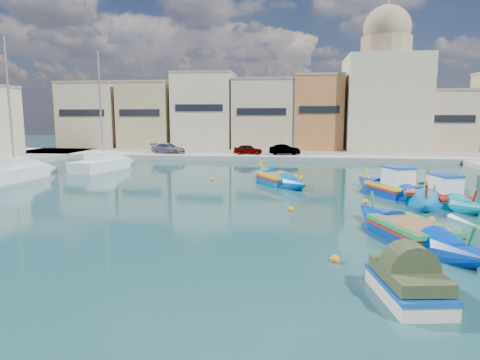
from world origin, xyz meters
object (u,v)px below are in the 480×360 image
(church_block, at_px, (384,90))
(yacht_north, at_px, (113,164))
(tender_near, at_px, (409,285))
(yacht_midnorth, at_px, (28,172))
(luzzu_turquoise_cabin, at_px, (439,197))
(luzzu_blue_cabin, at_px, (393,189))
(luzzu_cyan_mid, at_px, (426,196))
(luzzu_green, at_px, (278,180))
(luzzu_blue_south, at_px, (412,233))

(church_block, xyz_separation_m, yacht_north, (-29.10, -19.35, -7.94))
(tender_near, xyz_separation_m, yacht_midnorth, (-25.60, 20.69, 0.03))
(luzzu_turquoise_cabin, relative_size, yacht_midnorth, 0.73)
(luzzu_blue_cabin, xyz_separation_m, yacht_north, (-24.22, 10.78, 0.10))
(luzzu_blue_cabin, xyz_separation_m, yacht_midnorth, (-28.74, 4.06, 0.12))
(luzzu_blue_cabin, bearing_deg, luzzu_cyan_mid, -47.65)
(yacht_midnorth, bearing_deg, luzzu_blue_cabin, -8.04)
(tender_near, distance_m, yacht_midnorth, 32.91)
(yacht_north, bearing_deg, luzzu_green, -23.75)
(yacht_midnorth, bearing_deg, yacht_north, 56.06)
(luzzu_blue_cabin, relative_size, luzzu_cyan_mid, 0.91)
(yacht_north, distance_m, yacht_midnorth, 8.10)
(luzzu_cyan_mid, relative_size, yacht_midnorth, 0.77)
(luzzu_blue_cabin, distance_m, yacht_north, 26.51)
(tender_near, relative_size, yacht_north, 0.27)
(luzzu_cyan_mid, xyz_separation_m, luzzu_blue_south, (-3.08, -8.69, -0.01))
(luzzu_blue_south, bearing_deg, luzzu_green, 114.12)
(luzzu_cyan_mid, bearing_deg, luzzu_blue_cabin, 132.35)
(yacht_north, bearing_deg, luzzu_turquoise_cabin, -26.28)
(yacht_north, height_order, yacht_midnorth, yacht_midnorth)
(luzzu_blue_cabin, bearing_deg, tender_near, -100.69)
(church_block, xyz_separation_m, luzzu_turquoise_cabin, (-2.70, -32.39, -8.07))
(luzzu_blue_south, relative_size, tender_near, 2.95)
(church_block, xyz_separation_m, yacht_midnorth, (-33.62, -26.06, -7.93))
(church_block, relative_size, yacht_midnorth, 1.57)
(luzzu_cyan_mid, height_order, tender_near, luzzu_cyan_mid)
(luzzu_turquoise_cabin, relative_size, luzzu_green, 1.07)
(luzzu_turquoise_cabin, relative_size, luzzu_cyan_mid, 0.95)
(luzzu_cyan_mid, xyz_separation_m, yacht_midnorth, (-30.35, 5.83, 0.20))
(yacht_north, bearing_deg, yacht_midnorth, -123.94)
(luzzu_blue_south, relative_size, yacht_north, 0.80)
(church_block, height_order, yacht_north, church_block)
(luzzu_turquoise_cabin, relative_size, luzzu_blue_south, 0.94)
(luzzu_blue_cabin, distance_m, tender_near, 16.92)
(church_block, distance_m, luzzu_turquoise_cabin, 33.49)
(luzzu_turquoise_cabin, distance_m, luzzu_green, 11.47)
(luzzu_cyan_mid, relative_size, tender_near, 2.94)
(luzzu_blue_cabin, xyz_separation_m, luzzu_blue_south, (-1.46, -10.46, -0.08))
(church_block, bearing_deg, luzzu_cyan_mid, -95.86)
(tender_near, distance_m, yacht_north, 34.57)
(luzzu_green, xyz_separation_m, yacht_midnorth, (-21.02, 0.54, 0.20))
(yacht_north, bearing_deg, tender_near, -52.44)
(luzzu_turquoise_cabin, relative_size, luzzu_blue_cabin, 1.04)
(luzzu_blue_cabin, bearing_deg, yacht_north, 156.01)
(church_block, distance_m, yacht_midnorth, 43.28)
(luzzu_cyan_mid, height_order, luzzu_blue_south, luzzu_cyan_mid)
(tender_near, bearing_deg, luzzu_blue_cabin, 79.31)
(luzzu_turquoise_cabin, height_order, luzzu_cyan_mid, luzzu_turquoise_cabin)
(luzzu_turquoise_cabin, xyz_separation_m, luzzu_cyan_mid, (-0.58, 0.49, -0.05))
(tender_near, bearing_deg, yacht_north, 127.56)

